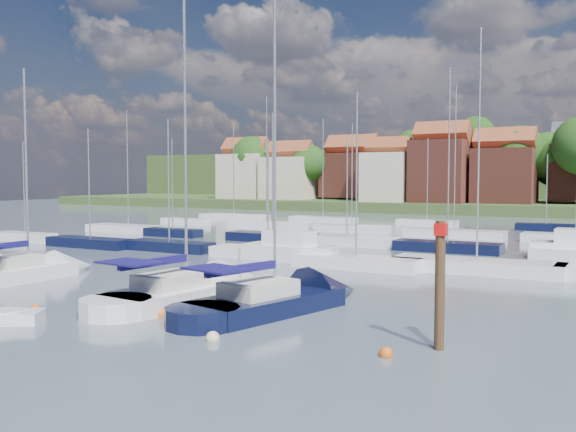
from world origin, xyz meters
The scene contains 14 objects.
ground centered at (0.00, 40.00, 0.00)m, with size 260.00×260.00×0.00m, color #4D5B69.
sailboat_left centered at (-15.07, 5.40, 0.36)m, with size 2.81×10.12×13.78m.
sailboat_centre centered at (-2.19, 4.92, 0.35)m, with size 4.62×12.58×16.67m.
sailboat_navy centered at (2.98, 4.92, 0.35)m, with size 5.92×12.42×16.61m.
tender centered at (-6.08, -3.74, 0.25)m, with size 3.34×2.79×0.66m.
timber_piling centered at (11.27, 1.06, 1.44)m, with size 0.40×0.40×6.92m.
buoy_c centered at (-6.98, -1.44, 0.00)m, with size 0.45×0.45×0.45m, color #D85914.
buoy_d centered at (3.40, -1.85, 0.00)m, with size 0.54×0.54×0.54m, color beige.
buoy_e centered at (2.76, 6.32, 0.00)m, with size 0.43×0.43×0.43m, color #D85914.
buoy_f centered at (9.90, -0.68, 0.00)m, with size 0.49×0.49×0.49m, color #D85914.
buoy_g centered at (-1.04, 0.54, 0.00)m, with size 0.54×0.54×0.54m, color #D85914.
buoy_h centered at (0.24, 2.90, 0.00)m, with size 0.47×0.47×0.47m, color #D85914.
marina_field centered at (1.91, 35.15, 0.43)m, with size 79.62×41.41×15.93m.
far_shore_town centered at (2.23, 132.67, 4.61)m, with size 212.46×90.00×22.27m.
Camera 1 is at (17.51, -21.44, 6.21)m, focal length 40.00 mm.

